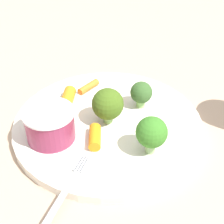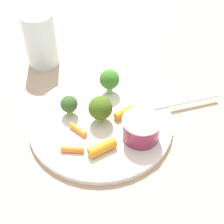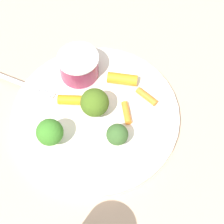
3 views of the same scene
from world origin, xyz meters
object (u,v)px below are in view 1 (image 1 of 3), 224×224
at_px(broccoli_floret_2, 141,93).
at_px(carrot_stick_3, 108,98).
at_px(broccoli_floret_1, 108,105).
at_px(carrot_stick_1, 95,137).
at_px(plate, 108,125).
at_px(carrot_stick_0, 67,100).
at_px(sauce_cup, 50,125).
at_px(carrot_stick_2, 89,87).
at_px(fork, 56,206).
at_px(broccoli_floret_0, 152,133).

height_order(broccoli_floret_2, carrot_stick_3, broccoli_floret_2).
distance_m(broccoli_floret_1, carrot_stick_1, 0.05).
bearing_deg(carrot_stick_3, broccoli_floret_1, -42.02).
relative_size(plate, carrot_stick_0, 5.41).
bearing_deg(broccoli_floret_1, broccoli_floret_2, 86.41).
bearing_deg(plate, carrot_stick_1, -63.96).
height_order(sauce_cup, broccoli_floret_2, sauce_cup).
distance_m(broccoli_floret_1, broccoli_floret_2, 0.06).
bearing_deg(carrot_stick_3, plate, -42.45).
distance_m(broccoli_floret_2, carrot_stick_2, 0.09).
xyz_separation_m(carrot_stick_2, carrot_stick_3, (0.04, 0.00, -0.00)).
relative_size(carrot_stick_0, carrot_stick_1, 1.26).
bearing_deg(broccoli_floret_1, plate, 151.14).
height_order(sauce_cup, carrot_stick_1, sauce_cup).
bearing_deg(fork, carrot_stick_3, 122.25).
distance_m(plate, broccoli_floret_0, 0.09).
bearing_deg(carrot_stick_2, carrot_stick_1, -35.09).
height_order(carrot_stick_1, carrot_stick_3, carrot_stick_1).
distance_m(sauce_cup, carrot_stick_2, 0.12).
xyz_separation_m(carrot_stick_3, fork, (0.11, -0.17, -0.00)).
bearing_deg(carrot_stick_1, carrot_stick_2, 144.91).
xyz_separation_m(carrot_stick_0, carrot_stick_3, (0.03, 0.05, -0.00)).
height_order(broccoli_floret_1, fork, broccoli_floret_1).
relative_size(sauce_cup, carrot_stick_3, 1.80).
height_order(carrot_stick_0, carrot_stick_1, carrot_stick_0).
height_order(broccoli_floret_1, broccoli_floret_2, broccoli_floret_1).
xyz_separation_m(plate, broccoli_floret_0, (0.08, -0.00, 0.04)).
distance_m(broccoli_floret_2, carrot_stick_0, 0.11).
relative_size(plate, broccoli_floret_2, 6.53).
distance_m(sauce_cup, carrot_stick_0, 0.07).
bearing_deg(broccoli_floret_2, carrot_stick_2, -160.83).
height_order(sauce_cup, broccoli_floret_0, broccoli_floret_0).
xyz_separation_m(sauce_cup, carrot_stick_1, (0.04, 0.04, -0.01)).
distance_m(carrot_stick_0, fork, 0.18).
height_order(broccoli_floret_1, carrot_stick_1, broccoli_floret_1).
xyz_separation_m(carrot_stick_1, carrot_stick_3, (-0.05, 0.07, -0.00)).
bearing_deg(carrot_stick_1, broccoli_floret_0, 33.17).
bearing_deg(carrot_stick_2, carrot_stick_3, 3.19).
xyz_separation_m(broccoli_floret_1, carrot_stick_3, (-0.04, 0.03, -0.02)).
bearing_deg(sauce_cup, broccoli_floret_0, 35.96).
distance_m(broccoli_floret_0, carrot_stick_2, 0.16).
height_order(broccoli_floret_0, carrot_stick_0, broccoli_floret_0).
bearing_deg(carrot_stick_0, carrot_stick_3, 56.37).
bearing_deg(broccoli_floret_2, carrot_stick_3, -146.44).
relative_size(broccoli_floret_2, carrot_stick_2, 1.05).
distance_m(broccoli_floret_2, carrot_stick_3, 0.05).
bearing_deg(broccoli_floret_2, sauce_cup, -102.77).
height_order(broccoli_floret_0, carrot_stick_1, broccoli_floret_0).
height_order(sauce_cup, carrot_stick_2, sauce_cup).
bearing_deg(fork, plate, 117.46).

